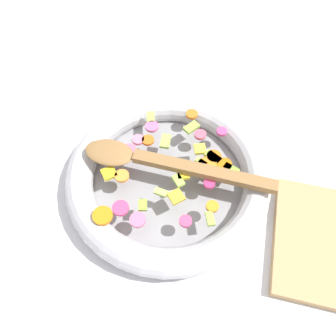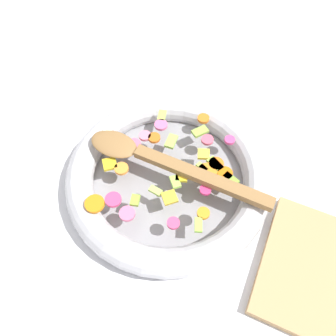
% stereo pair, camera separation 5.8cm
% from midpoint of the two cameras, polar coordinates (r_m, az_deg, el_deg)
% --- Properties ---
extents(ground_plane, '(4.00, 4.00, 0.00)m').
position_cam_midpoint_polar(ground_plane, '(0.63, -2.66, -2.68)').
color(ground_plane, silver).
extents(skillet, '(0.38, 0.38, 0.05)m').
position_cam_midpoint_polar(skillet, '(0.61, -2.74, -1.64)').
color(skillet, gray).
rests_on(skillet, ground_plane).
extents(chopped_vegetables, '(0.29, 0.24, 0.01)m').
position_cam_midpoint_polar(chopped_vegetables, '(0.58, -2.13, -0.02)').
color(chopped_vegetables, orange).
rests_on(chopped_vegetables, skillet).
extents(wooden_spoon, '(0.06, 0.34, 0.01)m').
position_cam_midpoint_polar(wooden_spoon, '(0.58, -4.66, 0.87)').
color(wooden_spoon, olive).
rests_on(wooden_spoon, chopped_vegetables).
extents(cutting_board, '(0.21, 0.19, 0.02)m').
position_cam_midpoint_polar(cutting_board, '(0.62, 24.34, -12.32)').
color(cutting_board, tan).
rests_on(cutting_board, ground_plane).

